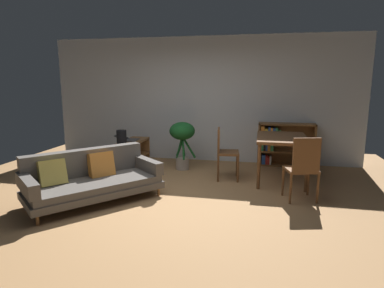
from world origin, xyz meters
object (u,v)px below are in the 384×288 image
(fabric_couch, at_px, (91,178))
(desk_speaker, at_px, (122,138))
(dining_table, at_px, (282,141))
(dining_chair_far, at_px, (303,166))
(media_console, at_px, (130,156))
(bookshelf, at_px, (281,144))
(open_laptop, at_px, (128,139))
(potted_floor_plant, at_px, (182,137))
(dining_chair_near, at_px, (224,150))

(fabric_couch, distance_m, desk_speaker, 1.38)
(dining_table, height_order, dining_chair_far, dining_chair_far)
(media_console, relative_size, bookshelf, 1.11)
(desk_speaker, height_order, dining_chair_far, dining_chair_far)
(open_laptop, bearing_deg, dining_chair_far, -21.24)
(desk_speaker, distance_m, bookshelf, 3.28)
(media_console, distance_m, potted_floor_plant, 1.11)
(desk_speaker, relative_size, dining_chair_far, 0.29)
(fabric_couch, relative_size, open_laptop, 4.34)
(desk_speaker, bearing_deg, dining_chair_far, -13.38)
(potted_floor_plant, distance_m, dining_chair_near, 1.03)
(potted_floor_plant, bearing_deg, media_console, -164.12)
(media_console, distance_m, dining_chair_far, 3.35)
(media_console, bearing_deg, fabric_couch, -87.56)
(potted_floor_plant, xyz_separation_m, dining_chair_far, (2.15, -1.39, -0.13))
(potted_floor_plant, relative_size, dining_chair_far, 0.99)
(open_laptop, relative_size, bookshelf, 0.40)
(fabric_couch, bearing_deg, dining_table, 29.33)
(dining_chair_far, relative_size, bookshelf, 0.85)
(open_laptop, xyz_separation_m, dining_chair_near, (1.99, -0.36, -0.06))
(fabric_couch, xyz_separation_m, media_console, (-0.07, 1.68, -0.06))
(potted_floor_plant, bearing_deg, desk_speaker, -147.69)
(open_laptop, distance_m, dining_table, 3.00)
(dining_table, relative_size, dining_chair_near, 1.33)
(open_laptop, bearing_deg, bookshelf, 15.68)
(dining_chair_near, bearing_deg, fabric_couch, -141.16)
(media_console, xyz_separation_m, desk_speaker, (-0.01, -0.35, 0.44))
(open_laptop, bearing_deg, dining_table, -4.75)
(dining_chair_near, relative_size, bookshelf, 0.81)
(open_laptop, relative_size, potted_floor_plant, 0.48)
(potted_floor_plant, relative_size, dining_table, 0.78)
(media_console, height_order, desk_speaker, desk_speaker)
(open_laptop, distance_m, potted_floor_plant, 1.11)
(fabric_couch, distance_m, open_laptop, 1.86)
(open_laptop, distance_m, dining_chair_far, 3.48)
(media_console, height_order, open_laptop, open_laptop)
(desk_speaker, height_order, dining_chair_near, dining_chair_near)
(media_console, distance_m, desk_speaker, 0.56)
(dining_chair_far, bearing_deg, fabric_couch, -169.44)
(potted_floor_plant, xyz_separation_m, dining_table, (1.89, -0.38, 0.04))
(dining_chair_near, bearing_deg, media_console, 173.86)
(potted_floor_plant, xyz_separation_m, dining_chair_near, (0.90, -0.49, -0.13))
(fabric_couch, distance_m, bookshelf, 3.96)
(dining_chair_near, bearing_deg, bookshelf, 48.85)
(dining_table, distance_m, dining_chair_near, 1.02)
(fabric_couch, relative_size, potted_floor_plant, 2.09)
(dining_table, xyz_separation_m, bookshelf, (0.07, 1.11, -0.25))
(bookshelf, bearing_deg, dining_table, -93.80)
(fabric_couch, relative_size, desk_speaker, 7.05)
(fabric_couch, bearing_deg, potted_floor_plant, 64.59)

